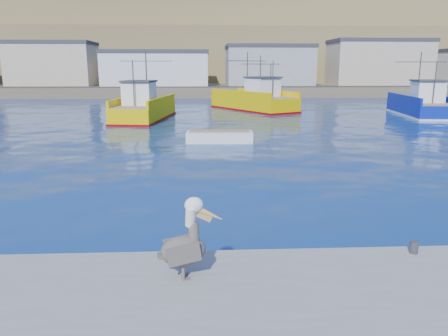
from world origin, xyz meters
name	(u,v)px	position (x,y,z in m)	size (l,w,h in m)	color
ground	(268,225)	(0.00, 0.00, 0.00)	(260.00, 260.00, 0.00)	navy
dock_bollards	(315,249)	(0.60, -3.40, 0.65)	(36.20, 0.20, 0.30)	#4C4C4C
far_shore	(209,51)	(0.00, 109.20, 8.98)	(200.00, 81.00, 24.00)	brown
trawler_yellow_a	(144,109)	(-7.50, 28.74, 1.03)	(5.27, 11.44, 6.48)	#DAB700
trawler_yellow_b	(254,100)	(4.03, 37.72, 1.08)	(9.63, 12.59, 6.62)	#DAB700
trawler_blue	(421,106)	(20.32, 30.85, 1.01)	(5.19, 11.06, 6.44)	#0A1F96
boat_orange	(263,100)	(5.24, 39.20, 1.07)	(5.14, 9.68, 6.19)	orange
skiff_mid	(220,138)	(-0.90, 15.54, 0.30)	(4.40, 1.70, 0.94)	silver
pelican	(186,244)	(-2.40, -4.35, 1.25)	(1.42, 0.75, 1.75)	#595451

